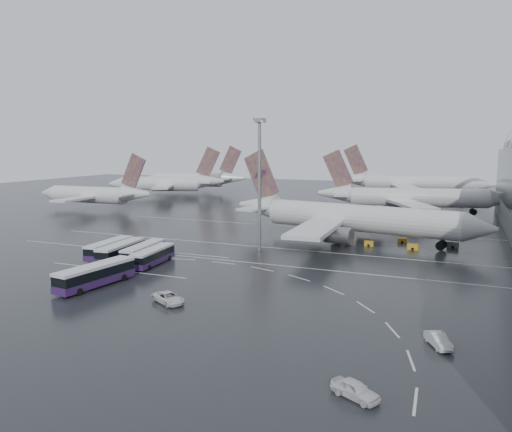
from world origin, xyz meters
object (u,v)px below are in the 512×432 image
at_px(jet_remote_mid, 169,184).
at_px(gse_cart_belly_a, 413,247).
at_px(bus_row_near_c, 144,252).
at_px(jet_remote_west, 96,195).
at_px(airliner_main, 347,218).
at_px(van_curve_a, 168,298).
at_px(van_curve_b, 355,389).
at_px(bus_row_near_d, 153,256).
at_px(gse_cart_belly_c, 369,243).
at_px(airliner_gate_b, 408,198).
at_px(airliner_gate_c, 410,184).
at_px(jet_remote_far, 196,180).
at_px(gse_cart_belly_e, 402,240).
at_px(bus_row_near_b, 121,251).
at_px(van_curve_c, 438,340).
at_px(floodlight_mast, 259,169).
at_px(bus_row_far_c, 95,275).
at_px(bus_row_near_a, 109,248).
at_px(gse_cart_belly_d, 453,245).

distance_m(jet_remote_mid, gse_cart_belly_a, 125.97).
bearing_deg(bus_row_near_c, jet_remote_west, 40.06).
height_order(airliner_main, van_curve_a, airliner_main).
height_order(airliner_main, van_curve_b, airliner_main).
height_order(jet_remote_west, bus_row_near_c, jet_remote_west).
xyz_separation_m(van_curve_a, gse_cart_belly_a, (27.62, 49.56, -0.16)).
bearing_deg(bus_row_near_d, van_curve_a, -146.27).
bearing_deg(van_curve_a, jet_remote_west, 72.45).
xyz_separation_m(gse_cart_belly_a, gse_cart_belly_c, (-9.08, 0.46, -0.08)).
xyz_separation_m(airliner_gate_b, jet_remote_mid, (-97.23, 16.04, 0.33)).
bearing_deg(gse_cart_belly_c, bus_row_near_c, -140.71).
bearing_deg(bus_row_near_c, airliner_gate_c, -20.08).
height_order(jet_remote_far, gse_cart_belly_e, jet_remote_far).
xyz_separation_m(jet_remote_far, bus_row_near_c, (59.04, -124.39, -3.75)).
height_order(bus_row_near_b, van_curve_c, bus_row_near_b).
xyz_separation_m(van_curve_b, floodlight_mast, (-30.25, 52.33, 16.03)).
bearing_deg(van_curve_b, jet_remote_mid, 63.73).
bearing_deg(van_curve_b, airliner_main, 39.04).
distance_m(jet_remote_mid, van_curve_a, 142.72).
distance_m(jet_remote_far, van_curve_c, 184.10).
bearing_deg(bus_row_near_c, bus_row_near_d, -126.69).
xyz_separation_m(jet_remote_west, bus_row_near_c, (58.15, -55.61, -3.18)).
bearing_deg(bus_row_far_c, van_curve_a, -93.48).
relative_size(airliner_main, bus_row_far_c, 4.27).
bearing_deg(gse_cart_belly_a, bus_row_near_a, -151.37).
height_order(bus_row_far_c, floodlight_mast, floodlight_mast).
height_order(bus_row_near_a, bus_row_near_d, bus_row_near_a).
bearing_deg(bus_row_far_c, gse_cart_belly_d, -36.96).
height_order(airliner_gate_b, bus_row_far_c, airliner_gate_b).
bearing_deg(jet_remote_far, bus_row_near_a, 102.50).
xyz_separation_m(bus_row_near_b, gse_cart_belly_a, (49.99, 30.77, -1.14)).
bearing_deg(jet_remote_mid, bus_row_near_a, 92.14).
relative_size(airliner_gate_b, jet_remote_far, 1.18).
height_order(airliner_gate_b, jet_remote_far, jet_remote_far).
distance_m(airliner_gate_b, gse_cart_belly_d, 51.88).
height_order(airliner_gate_c, jet_remote_mid, airliner_gate_c).
bearing_deg(airliner_main, airliner_gate_b, 90.84).
bearing_deg(gse_cart_belly_c, gse_cart_belly_a, -2.87).
bearing_deg(jet_remote_mid, airliner_main, 118.96).
height_order(airliner_main, bus_row_near_c, airliner_main).
xyz_separation_m(floodlight_mast, gse_cart_belly_c, (19.90, 13.63, -16.28)).
distance_m(airliner_gate_c, gse_cart_belly_c, 109.25).
distance_m(bus_row_near_d, gse_cart_belly_d, 62.00).
xyz_separation_m(airliner_main, jet_remote_west, (-89.00, 21.29, -0.26)).
relative_size(gse_cart_belly_d, gse_cart_belly_e, 1.26).
height_order(jet_remote_west, bus_row_near_a, jet_remote_west).
bearing_deg(airliner_gate_b, airliner_main, -112.66).
bearing_deg(bus_row_far_c, airliner_main, -21.15).
xyz_separation_m(airliner_main, jet_remote_far, (-89.89, 90.07, 0.31)).
xyz_separation_m(airliner_gate_c, floodlight_mast, (-17.55, -122.75, 11.38)).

